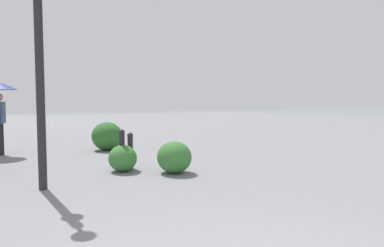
# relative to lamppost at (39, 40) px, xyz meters

# --- Properties ---
(lamppost) EXTENTS (0.98, 0.28, 3.72)m
(lamppost) POSITION_rel_lamppost_xyz_m (0.00, 0.00, 0.00)
(lamppost) COLOR #232328
(lamppost) RESTS_ON ground
(bollard_near) EXTENTS (0.13, 0.13, 0.90)m
(bollard_near) POSITION_rel_lamppost_xyz_m (0.82, -1.65, -2.04)
(bollard_near) COLOR #232328
(bollard_near) RESTS_ON ground
(bollard_mid) EXTENTS (0.13, 0.13, 0.80)m
(bollard_mid) POSITION_rel_lamppost_xyz_m (1.02, -1.90, -2.09)
(bollard_mid) COLOR #232328
(bollard_mid) RESTS_ON ground
(shrub_low) EXTENTS (1.01, 0.91, 0.86)m
(shrub_low) POSITION_rel_lamppost_xyz_m (4.06, -2.20, -2.08)
(shrub_low) COLOR #2D6628
(shrub_low) RESTS_ON ground
(shrub_round) EXTENTS (0.79, 0.71, 0.67)m
(shrub_round) POSITION_rel_lamppost_xyz_m (0.10, -2.54, -2.17)
(shrub_round) COLOR #387533
(shrub_round) RESTS_ON ground
(shrub_wide) EXTENTS (0.66, 0.60, 0.56)m
(shrub_wide) POSITION_rel_lamppost_xyz_m (0.79, -1.65, -2.22)
(shrub_wide) COLOR #387533
(shrub_wide) RESTS_ON ground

